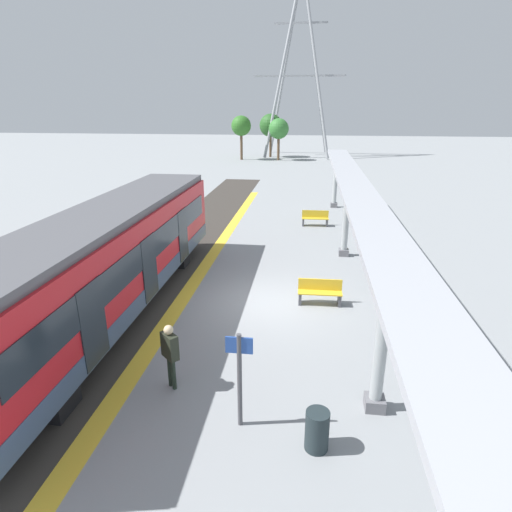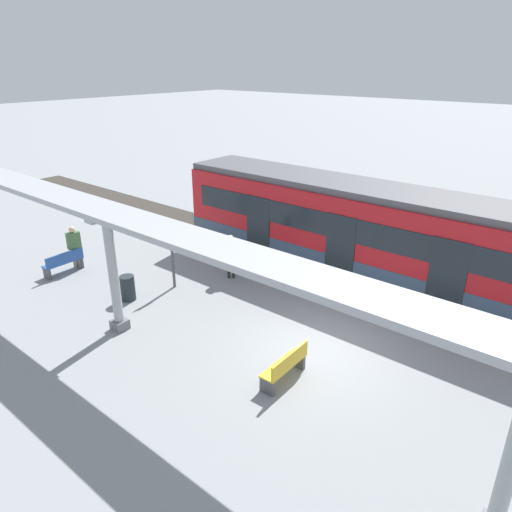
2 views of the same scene
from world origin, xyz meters
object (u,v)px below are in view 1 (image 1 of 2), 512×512
Objects in this scene: train_near_carriage at (109,262)px; bench_far_end at (315,218)px; canopy_pillar_second at (382,338)px; trash_bin at (317,430)px; platform_info_sign at (240,372)px; canopy_pillar_third at (346,217)px; bench_mid_platform at (320,292)px; canopy_pillar_fourth at (335,180)px; passenger_waiting_near_edge at (170,349)px.

train_near_carriage is 9.56× the size of bench_far_end.
canopy_pillar_second is 2.33m from trash_bin.
bench_far_end is at bearing 94.74° from canopy_pillar_second.
bench_far_end is 16.39m from platform_info_sign.
canopy_pillar_third is 5.32m from bench_far_end.
bench_mid_platform is at bearing -102.69° from canopy_pillar_third.
canopy_pillar_fourth reaches higher than passenger_waiting_near_edge.
train_near_carriage is at bearing 131.42° from passenger_waiting_near_edge.
canopy_pillar_fourth is 15.06m from bench_mid_platform.
canopy_pillar_third is at bearing 75.50° from platform_info_sign.
trash_bin is at bearing -134.32° from canopy_pillar_second.
trash_bin is 3.82m from passenger_waiting_near_edge.
trash_bin is (-1.31, -1.34, -1.39)m from canopy_pillar_second.
canopy_pillar_third is at bearing -90.00° from canopy_pillar_fourth.
canopy_pillar_fourth is 21.32m from platform_info_sign.
train_near_carriage is 18.35m from canopy_pillar_fourth.
bench_far_end is at bearing 60.93° from train_near_carriage.
platform_info_sign is at bearing -104.50° from canopy_pillar_third.
trash_bin is at bearing -90.11° from bench_far_end.
train_near_carriage is 8.63m from canopy_pillar_second.
trash_bin is at bearing -93.47° from canopy_pillar_fourth.
passenger_waiting_near_edge is at bearing 150.31° from platform_info_sign.
canopy_pillar_third is (0.00, 10.44, 0.00)m from canopy_pillar_second.
canopy_pillar_second is at bearing 16.64° from platform_info_sign.
canopy_pillar_fourth is (0.00, 20.24, 0.00)m from canopy_pillar_second.
passenger_waiting_near_edge is (-3.45, 1.52, 0.62)m from trash_bin.
train_near_carriage is at bearing -139.01° from canopy_pillar_third.
canopy_pillar_third is 5.45m from bench_mid_platform.
bench_far_end is 1.75× the size of trash_bin.
canopy_pillar_fourth is at bearing 86.53° from trash_bin.
bench_far_end is at bearing 89.89° from trash_bin.
train_near_carriage is 4.03× the size of canopy_pillar_third.
trash_bin is (-0.15, -6.63, -0.01)m from bench_mid_platform.
bench_mid_platform is at bearing -94.43° from canopy_pillar_fourth.
passenger_waiting_near_edge is at bearing -103.36° from canopy_pillar_fourth.
canopy_pillar_fourth is at bearing 90.00° from canopy_pillar_second.
bench_mid_platform is 6.29m from passenger_waiting_near_edge.
canopy_pillar_second is at bearing -85.26° from bench_far_end.
canopy_pillar_fourth is 21.67m from trash_bin.
passenger_waiting_near_edge is at bearing 177.90° from canopy_pillar_second.
canopy_pillar_third is 2.13× the size of passenger_waiting_near_edge.
canopy_pillar_second reaches higher than bench_far_end.
trash_bin is 0.39× the size of platform_info_sign.
bench_far_end is at bearing 104.42° from canopy_pillar_third.
bench_mid_platform is (-1.16, -14.95, -1.38)m from canopy_pillar_fourth.
canopy_pillar_third is at bearing 40.99° from train_near_carriage.
platform_info_sign is at bearing -163.36° from canopy_pillar_second.
train_near_carriage is 8.32m from trash_bin.
bench_far_end is at bearing 84.23° from platform_info_sign.
bench_far_end is 0.90× the size of passenger_waiting_near_edge.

